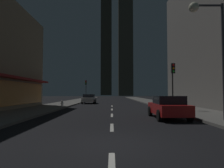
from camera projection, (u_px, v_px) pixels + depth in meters
ground_plane at (112, 102)px, 38.30m from camera, size 78.00×136.00×0.10m
sidewalk_right at (149, 101)px, 38.30m from camera, size 4.00×76.00×0.15m
sidewalk_left at (75, 101)px, 38.30m from camera, size 4.00×76.00×0.15m
lane_marking_center at (112, 115)px, 14.72m from camera, size 0.16×23.00×0.01m
skyscraper_distant_tall at (106, 47)px, 159.16m from camera, size 8.44×6.88×75.68m
skyscraper_distant_mid at (126, 36)px, 120.27m from camera, size 8.51×5.96×71.84m
car_parked_near at (168, 107)px, 12.91m from camera, size 1.98×4.24×1.45m
car_parked_far at (89, 99)px, 31.59m from camera, size 1.98×4.24×1.45m
fire_hydrant_far_left at (62, 103)px, 23.81m from camera, size 0.42×0.30×0.65m
traffic_light_near_right at (173, 76)px, 18.15m from camera, size 0.32×0.48×4.20m
traffic_light_far_left at (86, 86)px, 42.50m from camera, size 0.32×0.48×4.20m
street_lamp_right at (208, 31)px, 11.25m from camera, size 1.96×0.56×6.58m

